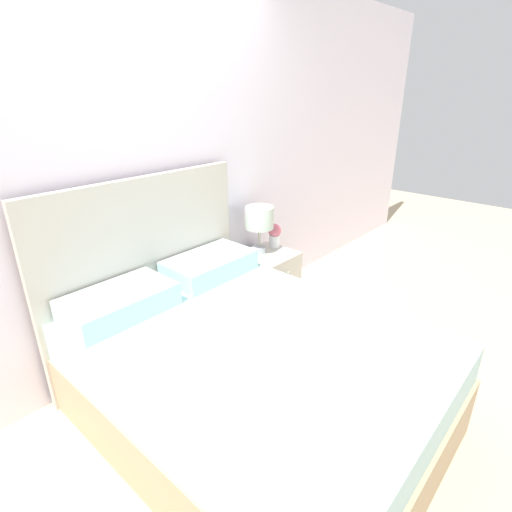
% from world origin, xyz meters
% --- Properties ---
extents(ground_plane, '(12.00, 12.00, 0.00)m').
position_xyz_m(ground_plane, '(0.00, 0.00, 0.00)').
color(ground_plane, '#CCB28E').
extents(wall_back, '(8.00, 0.06, 2.60)m').
position_xyz_m(wall_back, '(0.00, 0.07, 1.30)').
color(wall_back, white).
rests_on(wall_back, ground_plane).
extents(bed, '(1.49, 1.95, 1.29)m').
position_xyz_m(bed, '(0.00, -0.90, 0.32)').
color(bed, tan).
rests_on(bed, ground_plane).
extents(nightstand, '(0.40, 0.42, 0.52)m').
position_xyz_m(nightstand, '(1.03, -0.22, 0.26)').
color(nightstand, silver).
rests_on(nightstand, ground_plane).
extents(table_lamp, '(0.23, 0.23, 0.40)m').
position_xyz_m(table_lamp, '(0.99, -0.15, 0.81)').
color(table_lamp, '#A8B2BC').
rests_on(table_lamp, nightstand).
extents(flower_vase, '(0.11, 0.11, 0.21)m').
position_xyz_m(flower_vase, '(1.17, -0.17, 0.64)').
color(flower_vase, white).
rests_on(flower_vase, nightstand).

